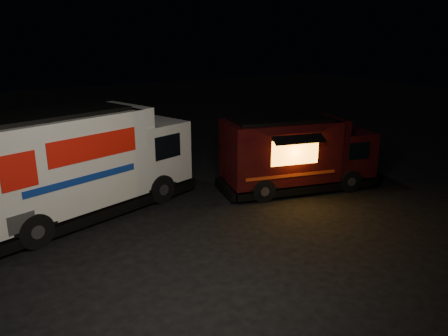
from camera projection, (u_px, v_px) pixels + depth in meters
ground at (213, 228)px, 13.11m from camera, size 80.00×80.00×0.00m
white_truck at (83, 162)px, 13.82m from camera, size 8.01×4.74×3.44m
red_truck at (298, 153)px, 16.19m from camera, size 6.22×3.47×2.74m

